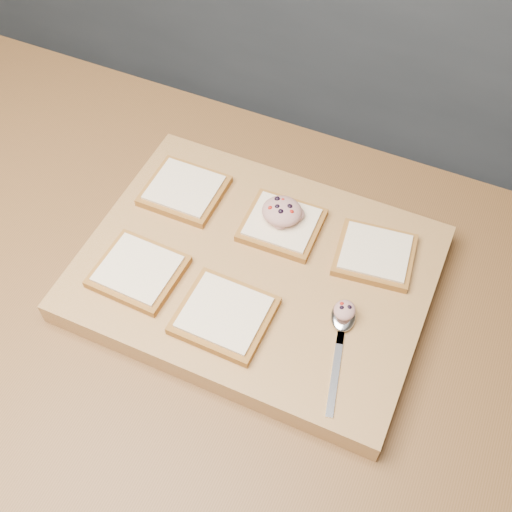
{
  "coord_description": "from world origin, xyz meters",
  "views": [
    {
      "loc": [
        0.33,
        -0.43,
        1.71
      ],
      "look_at": [
        0.11,
        0.06,
        0.96
      ],
      "focal_mm": 45.0,
      "sensor_mm": 36.0,
      "label": 1
    }
  ],
  "objects_px": {
    "cutting_board": "(256,273)",
    "bread_far_center": "(282,224)",
    "tuna_salad_dollop": "(282,211)",
    "spoon": "(342,324)"
  },
  "relations": [
    {
      "from": "cutting_board",
      "to": "tuna_salad_dollop",
      "type": "bearing_deg",
      "value": 87.6
    },
    {
      "from": "cutting_board",
      "to": "spoon",
      "type": "xyz_separation_m",
      "value": [
        0.15,
        -0.04,
        0.03
      ]
    },
    {
      "from": "cutting_board",
      "to": "bread_far_center",
      "type": "relative_size",
      "value": 4.3
    },
    {
      "from": "cutting_board",
      "to": "bread_far_center",
      "type": "distance_m",
      "value": 0.08
    },
    {
      "from": "tuna_salad_dollop",
      "to": "spoon",
      "type": "xyz_separation_m",
      "value": [
        0.14,
        -0.13,
        -0.03
      ]
    },
    {
      "from": "bread_far_center",
      "to": "spoon",
      "type": "relative_size",
      "value": 0.67
    },
    {
      "from": "spoon",
      "to": "tuna_salad_dollop",
      "type": "bearing_deg",
      "value": 137.93
    },
    {
      "from": "cutting_board",
      "to": "tuna_salad_dollop",
      "type": "xyz_separation_m",
      "value": [
        0.0,
        0.09,
        0.05
      ]
    },
    {
      "from": "bread_far_center",
      "to": "tuna_salad_dollop",
      "type": "distance_m",
      "value": 0.02
    },
    {
      "from": "tuna_salad_dollop",
      "to": "bread_far_center",
      "type": "bearing_deg",
      "value": -62.14
    }
  ]
}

